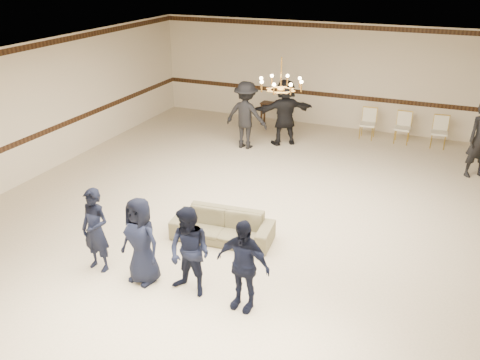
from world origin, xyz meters
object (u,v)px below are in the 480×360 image
object	(u,v)px
adult_left	(246,115)
console_table	(274,114)
adult_mid	(285,112)
banquet_chair_right	(439,132)
boy_b	(141,241)
banquet_chair_mid	(403,128)
boy_a	(96,230)
chandelier	(281,74)
settee	(222,226)
banquet_chair_left	(368,124)
boy_d	(243,265)
boy_c	(190,252)

from	to	relation	value
adult_left	console_table	distance (m)	2.37
adult_mid	banquet_chair_right	world-z (taller)	adult_mid
boy_b	banquet_chair_mid	world-z (taller)	boy_b
boy_a	adult_mid	size ratio (longest dim) A/B	0.80
chandelier	adult_mid	xyz separation A→B (m)	(-1.10, 3.80, -1.93)
chandelier	boy_a	xyz separation A→B (m)	(-2.04, -3.56, -2.12)
console_table	settee	bearing A→B (deg)	-75.10
settee	banquet_chair_mid	bearing A→B (deg)	65.22
chandelier	banquet_chair_left	distance (m)	5.82
adult_mid	boy_b	bearing A→B (deg)	53.37
boy_b	boy_d	size ratio (longest dim) A/B	1.00
chandelier	boy_d	world-z (taller)	chandelier
settee	banquet_chair_mid	xyz separation A→B (m)	(2.51, 7.02, 0.17)
adult_mid	chandelier	bearing A→B (deg)	69.86
console_table	banquet_chair_right	bearing A→B (deg)	0.94
boy_c	banquet_chair_mid	size ratio (longest dim) A/B	1.69
settee	banquet_chair_right	world-z (taller)	banquet_chair_right
boy_a	settee	world-z (taller)	boy_a
boy_a	banquet_chair_right	bearing A→B (deg)	65.76
banquet_chair_left	banquet_chair_right	bearing A→B (deg)	-4.10
settee	banquet_chair_right	size ratio (longest dim) A/B	2.15
chandelier	banquet_chair_mid	world-z (taller)	chandelier
boy_b	console_table	distance (m)	9.00
boy_b	console_table	xyz separation A→B (m)	(-0.83, 8.95, -0.40)
settee	adult_mid	world-z (taller)	adult_mid
boy_a	console_table	distance (m)	8.96
adult_left	banquet_chair_left	xyz separation A→B (m)	(3.03, 2.10, -0.50)
boy_d	adult_mid	xyz separation A→B (m)	(-1.76, 7.35, 0.19)
settee	boy_d	bearing A→B (deg)	-61.80
adult_mid	adult_left	bearing A→B (deg)	1.53
chandelier	console_table	size ratio (longest dim) A/B	1.11
boy_b	banquet_chair_left	xyz separation A→B (m)	(2.17, 8.75, -0.31)
settee	adult_left	xyz separation A→B (m)	(-1.53, 4.92, 0.66)
adult_mid	boy_c	bearing A→B (deg)	60.35
adult_left	banquet_chair_mid	bearing A→B (deg)	-149.61
boy_d	banquet_chair_right	xyz separation A→B (m)	(2.37, 8.75, -0.31)
banquet_chair_mid	banquet_chair_right	distance (m)	1.00
boy_d	banquet_chair_left	distance (m)	8.77
chandelier	adult_mid	bearing A→B (deg)	106.21
boy_b	boy_d	world-z (taller)	same
banquet_chair_left	console_table	distance (m)	3.01
settee	adult_left	distance (m)	5.19
boy_b	banquet_chair_right	bearing A→B (deg)	74.64
boy_a	boy_c	bearing A→B (deg)	5.85
settee	console_table	world-z (taller)	console_table
banquet_chair_mid	boy_d	bearing A→B (deg)	-96.99
banquet_chair_left	adult_left	bearing A→B (deg)	-149.43
boy_c	adult_left	world-z (taller)	adult_left
banquet_chair_right	console_table	world-z (taller)	banquet_chair_right
boy_d	adult_left	distance (m)	7.17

